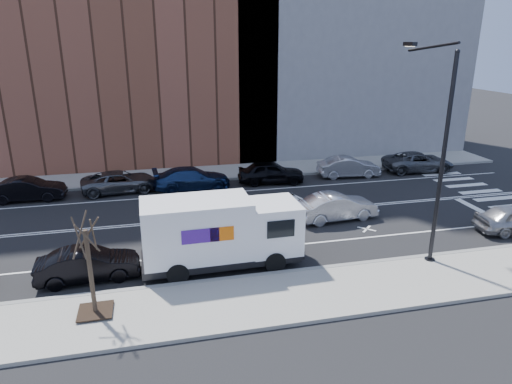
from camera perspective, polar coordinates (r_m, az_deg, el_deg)
name	(u,v)px	position (r m, az deg, el deg)	size (l,w,h in m)	color
ground	(242,216)	(25.59, -1.81, -3.02)	(120.00, 120.00, 0.00)	black
sidewalk_near	(287,297)	(17.88, 3.92, -12.92)	(44.00, 3.60, 0.15)	gray
sidewalk_far	(218,172)	(33.79, -4.77, 2.45)	(44.00, 3.60, 0.15)	gray
curb_near	(275,274)	(19.37, 2.35, -10.21)	(44.00, 0.25, 0.17)	gray
curb_far	(222,179)	(32.08, -4.29, 1.60)	(44.00, 0.25, 0.17)	gray
crosswalk	(488,195)	(32.53, 27.01, -0.33)	(3.00, 14.00, 0.01)	white
road_markings	(242,216)	(25.59, -1.81, -3.01)	(40.00, 8.60, 0.01)	white
bldg_brick	(97,17)	(39.13, -19.27, 19.92)	(26.00, 10.00, 22.00)	brown
streetlight	(437,148)	(20.59, 21.70, 5.12)	(0.44, 4.02, 9.34)	black
street_tree	(91,280)	(17.09, -19.87, -10.36)	(1.20, 1.20, 3.75)	black
fedex_van	(220,231)	(19.54, -4.50, -4.93)	(6.86, 2.54, 3.11)	black
far_parked_b	(28,189)	(31.13, -26.61, 0.31)	(1.50, 4.29, 1.42)	black
far_parked_c	(120,182)	(30.72, -16.59, 1.25)	(2.24, 4.86, 1.35)	#4D4F55
far_parked_d	(192,178)	(30.27, -8.03, 1.70)	(2.04, 5.01, 1.45)	navy
far_parked_e	(271,172)	(31.24, 1.88, 2.49)	(1.81, 4.51, 1.54)	black
far_parked_f	(349,167)	(33.39, 11.50, 3.09)	(1.52, 4.37, 1.44)	#AAAAAF
far_parked_g	(418,162)	(36.22, 19.60, 3.58)	(2.39, 5.18, 1.44)	#4B4E53
driving_sedan	(337,207)	(25.26, 10.06, -1.82)	(1.56, 4.46, 1.47)	silver
near_parked_rear_a	(88,265)	(20.03, -20.23, -8.51)	(1.42, 4.08, 1.35)	black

